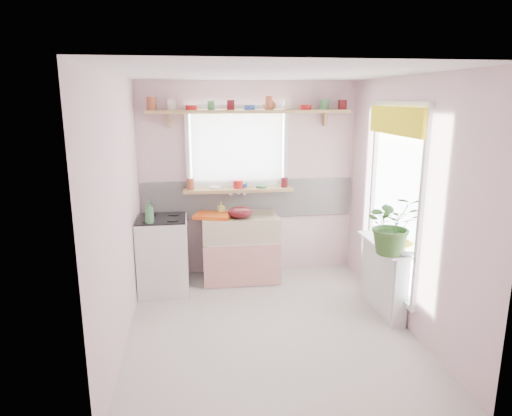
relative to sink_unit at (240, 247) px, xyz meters
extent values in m
plane|color=beige|center=(0.15, -1.29, -0.43)|extent=(3.20, 3.20, 0.00)
plane|color=white|center=(0.15, -1.29, 2.07)|extent=(3.20, 3.20, 0.00)
plane|color=beige|center=(0.15, 0.31, 0.82)|extent=(2.80, 0.00, 2.80)
plane|color=beige|center=(0.15, -2.89, 0.82)|extent=(2.80, 0.00, 2.80)
plane|color=beige|center=(-1.25, -1.29, 0.82)|extent=(0.00, 3.20, 3.20)
plane|color=beige|center=(1.55, -1.29, 0.82)|extent=(0.00, 3.20, 3.20)
cube|color=white|center=(0.15, 0.29, 0.57)|extent=(2.74, 0.03, 0.50)
cube|color=#D2888F|center=(0.15, 0.29, 0.37)|extent=(2.74, 0.02, 0.12)
cube|color=white|center=(0.00, 0.30, 1.22)|extent=(1.20, 0.01, 1.00)
cube|color=white|center=(0.00, 0.24, 1.22)|extent=(1.15, 0.02, 0.95)
cube|color=white|center=(1.54, -1.09, 0.82)|extent=(0.01, 1.10, 1.90)
cube|color=#FFF11A|center=(1.46, -1.09, 1.63)|extent=(0.03, 1.20, 0.28)
cube|color=white|center=(0.00, 0.01, -0.16)|extent=(0.85, 0.55, 0.55)
cube|color=#E15642|center=(0.00, -0.27, -0.16)|extent=(0.95, 0.02, 0.53)
cube|color=beige|center=(0.00, 0.01, 0.27)|extent=(0.95, 0.55, 0.30)
cylinder|color=silver|center=(0.00, 0.26, 0.67)|extent=(0.03, 0.22, 0.03)
cube|color=white|center=(-0.95, -0.24, 0.02)|extent=(0.58, 0.58, 0.90)
cube|color=black|center=(-0.95, -0.24, 0.47)|extent=(0.56, 0.56, 0.02)
cylinder|color=black|center=(-1.09, -0.38, 0.49)|extent=(0.14, 0.14, 0.01)
cylinder|color=black|center=(-0.81, -0.38, 0.49)|extent=(0.14, 0.14, 0.01)
cylinder|color=black|center=(-1.09, -0.10, 0.49)|extent=(0.14, 0.14, 0.01)
cylinder|color=black|center=(-0.81, -0.10, 0.49)|extent=(0.14, 0.14, 0.01)
cube|color=white|center=(1.45, -1.09, -0.06)|extent=(0.15, 0.90, 0.75)
cube|color=white|center=(1.42, -1.09, 0.33)|extent=(0.22, 0.95, 0.03)
cube|color=tan|center=(0.00, 0.19, 0.71)|extent=(1.40, 0.22, 0.04)
cube|color=tan|center=(0.15, 0.18, 1.69)|extent=(2.52, 0.24, 0.04)
cylinder|color=#A55133|center=(-1.03, 0.18, 1.77)|extent=(0.11, 0.11, 0.12)
cylinder|color=silver|center=(-0.79, 0.18, 1.77)|extent=(0.11, 0.11, 0.12)
cylinder|color=red|center=(-0.56, 0.18, 1.74)|extent=(0.11, 0.11, 0.06)
cylinder|color=#3F7F4C|center=(-0.32, 0.18, 1.77)|extent=(0.11, 0.11, 0.12)
cylinder|color=#590F14|center=(-0.09, 0.18, 1.77)|extent=(0.11, 0.11, 0.12)
cylinder|color=#3359A5|center=(0.15, 0.18, 1.74)|extent=(0.11, 0.11, 0.06)
cylinder|color=#A55133|center=(0.39, 0.18, 1.77)|extent=(0.11, 0.11, 0.12)
cylinder|color=silver|center=(0.62, 0.18, 1.77)|extent=(0.11, 0.11, 0.12)
cylinder|color=red|center=(0.86, 0.18, 1.74)|extent=(0.11, 0.11, 0.06)
cylinder|color=#3F7F4C|center=(1.09, 0.18, 1.77)|extent=(0.11, 0.11, 0.12)
cylinder|color=#590F14|center=(1.33, 0.18, 1.77)|extent=(0.11, 0.11, 0.12)
cylinder|color=#A55133|center=(-0.62, 0.19, 0.79)|extent=(0.11, 0.11, 0.12)
cylinder|color=silver|center=(-0.31, 0.19, 0.79)|extent=(0.11, 0.11, 0.12)
cylinder|color=red|center=(0.00, 0.19, 0.76)|extent=(0.11, 0.11, 0.06)
cylinder|color=#3F7F4C|center=(0.31, 0.19, 0.79)|extent=(0.11, 0.11, 0.12)
cylinder|color=#590F14|center=(0.62, 0.19, 0.79)|extent=(0.11, 0.11, 0.12)
cube|color=#EE5815|center=(-0.34, -0.04, 0.44)|extent=(0.52, 0.45, 0.04)
ellipsoid|color=#540E14|center=(-0.01, -0.10, 0.49)|extent=(0.38, 0.38, 0.14)
imported|color=#356026|center=(1.36, -1.43, 0.65)|extent=(0.57, 0.50, 0.61)
imported|color=silver|center=(1.48, -1.45, 0.38)|extent=(0.40, 0.40, 0.07)
imported|color=#286429|center=(1.36, -1.18, 0.45)|extent=(0.12, 0.09, 0.21)
imported|color=#DAE365|center=(-0.23, 0.06, 0.50)|extent=(0.09, 0.09, 0.17)
imported|color=#EEE8CE|center=(0.05, 0.25, 0.77)|extent=(0.12, 0.12, 0.09)
imported|color=#30499D|center=(0.03, 0.25, 0.76)|extent=(0.21, 0.21, 0.06)
imported|color=#95592D|center=(0.41, 0.24, 1.79)|extent=(0.19, 0.19, 0.17)
imported|color=#40804D|center=(-1.06, -0.46, 0.61)|extent=(0.11, 0.11, 0.26)
sphere|color=orange|center=(1.48, -1.45, 0.44)|extent=(0.08, 0.08, 0.08)
sphere|color=orange|center=(1.54, -1.42, 0.44)|extent=(0.08, 0.08, 0.08)
sphere|color=orange|center=(1.43, -1.43, 0.44)|extent=(0.08, 0.08, 0.08)
cylinder|color=gold|center=(1.50, -1.50, 0.45)|extent=(0.18, 0.04, 0.10)
camera|label=1|loc=(-0.57, -5.50, 1.85)|focal=32.00mm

